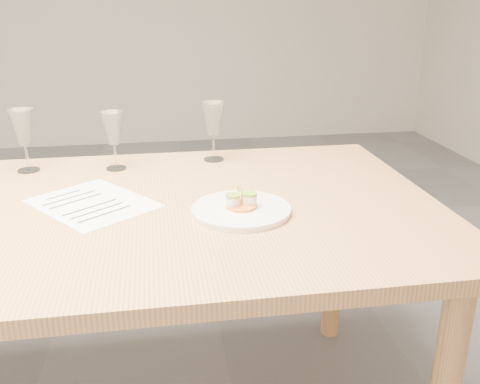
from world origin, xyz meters
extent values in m
cylinder|color=tan|center=(1.10, 0.40, 0.35)|extent=(0.07, 0.07, 0.71)
cylinder|color=white|center=(0.66, -0.09, 0.76)|extent=(0.25, 0.25, 0.01)
cylinder|color=white|center=(0.66, -0.09, 0.76)|extent=(0.25, 0.25, 0.01)
cylinder|color=orange|center=(0.66, -0.09, 0.77)|extent=(0.08, 0.08, 0.01)
cylinder|color=beige|center=(0.64, -0.09, 0.79)|extent=(0.04, 0.04, 0.02)
cylinder|color=beige|center=(0.68, -0.09, 0.79)|extent=(0.04, 0.04, 0.02)
cylinder|color=#89A52D|center=(0.64, -0.09, 0.80)|extent=(0.04, 0.04, 0.01)
cylinder|color=#89A52D|center=(0.68, -0.09, 0.80)|extent=(0.04, 0.04, 0.01)
cylinder|color=tan|center=(0.71, -0.13, 0.76)|extent=(0.04, 0.04, 0.00)
cube|color=white|center=(0.28, 0.04, 0.75)|extent=(0.39, 0.40, 0.00)
cube|color=black|center=(0.19, 0.12, 0.75)|extent=(0.08, 0.07, 0.00)
cube|color=black|center=(0.21, 0.09, 0.75)|extent=(0.13, 0.10, 0.00)
cube|color=black|center=(0.23, 0.06, 0.75)|extent=(0.13, 0.10, 0.00)
cube|color=black|center=(0.27, 0.01, 0.75)|extent=(0.13, 0.10, 0.00)
cube|color=black|center=(0.29, -0.02, 0.75)|extent=(0.13, 0.10, 0.00)
cube|color=black|center=(0.31, -0.04, 0.75)|extent=(0.13, 0.10, 0.00)
cylinder|color=white|center=(0.05, 0.36, 0.75)|extent=(0.07, 0.07, 0.00)
cylinder|color=white|center=(0.05, 0.36, 0.80)|extent=(0.01, 0.01, 0.08)
cone|color=white|center=(0.05, 0.36, 0.89)|extent=(0.08, 0.08, 0.11)
cylinder|color=white|center=(0.32, 0.34, 0.75)|extent=(0.06, 0.06, 0.00)
cylinder|color=white|center=(0.32, 0.34, 0.79)|extent=(0.01, 0.01, 0.08)
cone|color=white|center=(0.32, 0.34, 0.88)|extent=(0.07, 0.07, 0.10)
cylinder|color=white|center=(0.64, 0.39, 0.75)|extent=(0.07, 0.07, 0.00)
cylinder|color=white|center=(0.64, 0.39, 0.80)|extent=(0.01, 0.01, 0.08)
cone|color=white|center=(0.64, 0.39, 0.89)|extent=(0.08, 0.08, 0.11)
camera|label=1|loc=(0.45, -1.34, 1.28)|focal=40.00mm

